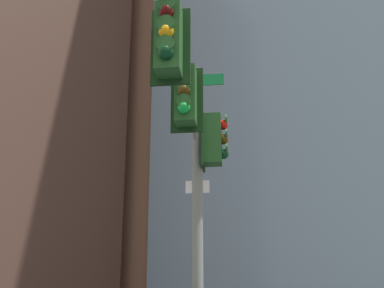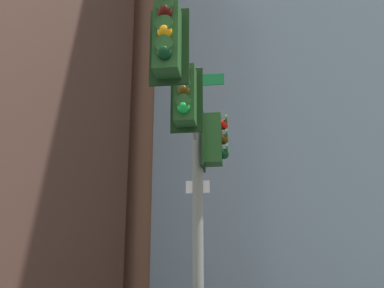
{
  "view_description": "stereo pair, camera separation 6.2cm",
  "coord_description": "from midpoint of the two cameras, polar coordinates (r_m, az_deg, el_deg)",
  "views": [
    {
      "loc": [
        -8.63,
        -5.53,
        1.93
      ],
      "look_at": [
        -1.24,
        -0.08,
        5.15
      ],
      "focal_mm": 51.59,
      "sensor_mm": 36.0,
      "label": 1
    },
    {
      "loc": [
        -8.59,
        -5.58,
        1.93
      ],
      "look_at": [
        -1.24,
        -0.08,
        5.15
      ],
      "focal_mm": 51.59,
      "sensor_mm": 36.0,
      "label": 2
    }
  ],
  "objects": [
    {
      "name": "signal_pole_assembly",
      "position": [
        9.37,
        0.32,
        -0.69
      ],
      "size": [
        4.51,
        2.87,
        7.08
      ],
      "rotation": [
        0.0,
        0.0,
        3.66
      ],
      "color": "slate",
      "rests_on": "ground_plane"
    },
    {
      "name": "building_brick_nearside",
      "position": [
        60.78,
        1.59,
        6.97
      ],
      "size": [
        21.4,
        19.61,
        57.69
      ],
      "primitive_type": "cube",
      "color": "#845B47",
      "rests_on": "ground_plane"
    }
  ]
}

